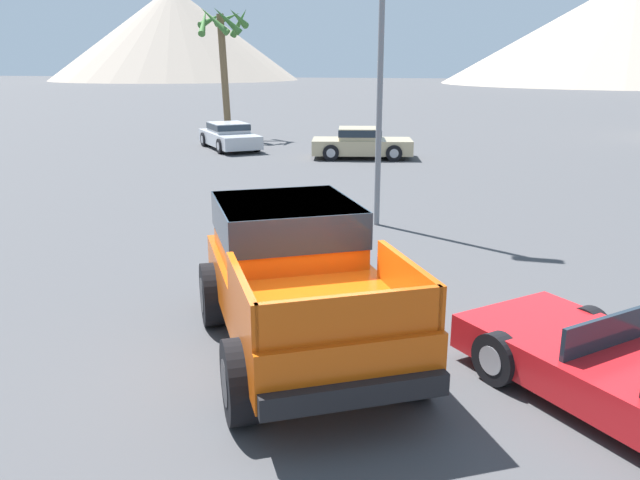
% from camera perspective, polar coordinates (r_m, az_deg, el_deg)
% --- Properties ---
extents(ground_plane, '(320.00, 320.00, 0.00)m').
position_cam_1_polar(ground_plane, '(8.77, -1.64, -9.94)').
color(ground_plane, '#424244').
extents(orange_pickup_truck, '(4.04, 5.07, 1.95)m').
position_cam_1_polar(orange_pickup_truck, '(8.48, -2.24, -2.82)').
color(orange_pickup_truck, '#CC4C0C').
rests_on(orange_pickup_truck, ground_plane).
extents(red_convertible_car, '(4.19, 4.25, 1.02)m').
position_cam_1_polar(red_convertible_car, '(7.93, 27.24, -11.49)').
color(red_convertible_car, red).
rests_on(red_convertible_car, ground_plane).
extents(parked_car_silver, '(4.16, 4.58, 1.19)m').
position_cam_1_polar(parked_car_silver, '(29.30, -8.31, 9.43)').
color(parked_car_silver, '#B7BABF').
rests_on(parked_car_silver, ground_plane).
extents(parked_car_tan, '(4.38, 2.64, 1.25)m').
position_cam_1_polar(parked_car_tan, '(26.23, 3.79, 8.88)').
color(parked_car_tan, tan).
rests_on(parked_car_tan, ground_plane).
extents(street_lamp_post, '(0.90, 0.24, 7.36)m').
position_cam_1_polar(street_lamp_post, '(14.90, 5.62, 18.23)').
color(street_lamp_post, slate).
rests_on(street_lamp_post, ground_plane).
extents(palm_tree_tall, '(2.71, 2.65, 6.61)m').
position_cam_1_polar(palm_tree_tall, '(33.64, -8.85, 17.66)').
color(palm_tree_tall, brown).
rests_on(palm_tree_tall, ground_plane).
extents(distant_mountain_range, '(172.16, 79.72, 21.27)m').
position_cam_1_polar(distant_mountain_range, '(130.02, 21.41, 17.28)').
color(distant_mountain_range, gray).
rests_on(distant_mountain_range, ground_plane).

